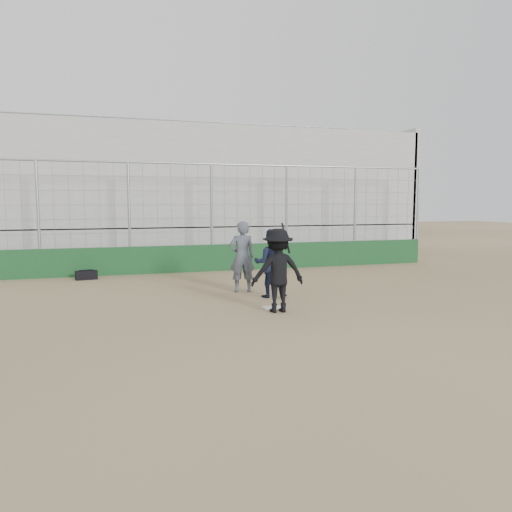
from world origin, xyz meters
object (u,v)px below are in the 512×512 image
object	(u,v)px
catcher_crouched	(271,275)
umpire	(242,260)
batter_at_plate	(278,270)
equipment_bag	(86,275)

from	to	relation	value
catcher_crouched	umpire	distance (m)	1.20
batter_at_plate	catcher_crouched	xyz separation A→B (m)	(0.41, 1.72, -0.37)
catcher_crouched	umpire	bearing A→B (deg)	116.57
batter_at_plate	catcher_crouched	bearing A→B (deg)	76.52
catcher_crouched	umpire	world-z (taller)	umpire
equipment_bag	batter_at_plate	bearing A→B (deg)	-55.61
batter_at_plate	equipment_bag	size ratio (longest dim) A/B	2.85
umpire	batter_at_plate	bearing A→B (deg)	98.15
batter_at_plate	umpire	distance (m)	2.76
umpire	catcher_crouched	bearing A→B (deg)	122.52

